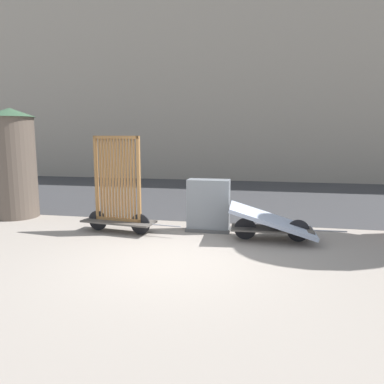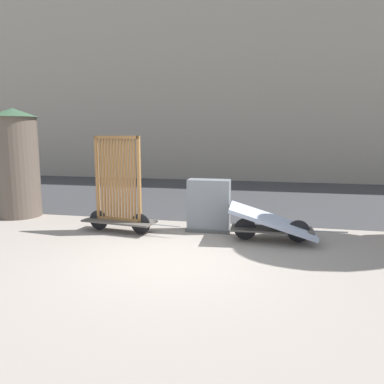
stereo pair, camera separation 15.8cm
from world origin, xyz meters
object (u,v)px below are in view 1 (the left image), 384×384
bike_cart_with_mattress (272,222)px  utility_cabinet (208,207)px  bike_cart_with_bedframe (118,198)px  advertising_column (13,162)px

bike_cart_with_mattress → utility_cabinet: utility_cabinet is taller
bike_cart_with_mattress → utility_cabinet: 1.58m
bike_cart_with_bedframe → bike_cart_with_mattress: bike_cart_with_bedframe is taller
bike_cart_with_bedframe → advertising_column: size_ratio=0.82×
bike_cart_with_mattress → bike_cart_with_bedframe: bearing=177.6°
bike_cart_with_bedframe → utility_cabinet: bearing=22.2°
bike_cart_with_bedframe → advertising_column: advertising_column is taller
bike_cart_with_bedframe → bike_cart_with_mattress: (3.54, 0.00, -0.41)m
bike_cart_with_mattress → utility_cabinet: size_ratio=2.02×
utility_cabinet → advertising_column: 5.62m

